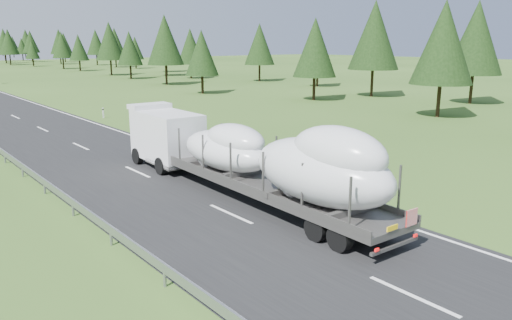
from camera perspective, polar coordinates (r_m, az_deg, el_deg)
ground at (r=21.39m, az=-2.92°, el=-6.22°), size 400.00×400.00×0.00m
tree_line_right at (r=143.64m, az=-17.73°, el=12.63°), size 27.29×343.57×12.42m
boat_truck at (r=22.87m, az=-0.74°, el=0.67°), size 3.15×18.93×4.17m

